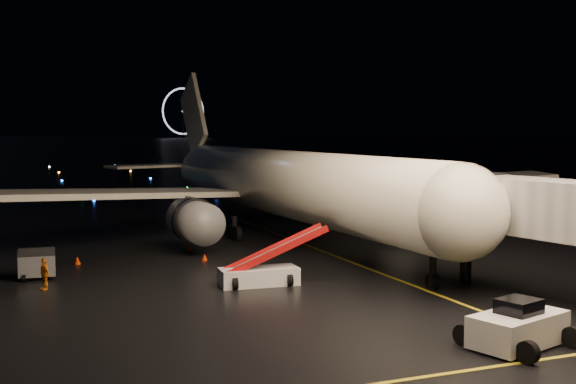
% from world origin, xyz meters
% --- Properties ---
extents(ground, '(2000.00, 2000.00, 0.00)m').
position_xyz_m(ground, '(0.00, 300.00, 0.00)').
color(ground, black).
rests_on(ground, ground).
extents(lane_centre, '(0.25, 80.00, 0.02)m').
position_xyz_m(lane_centre, '(12.00, 15.00, 0.01)').
color(lane_centre, gold).
rests_on(lane_centre, ground).
extents(airliner, '(57.03, 54.46, 15.40)m').
position_xyz_m(airliner, '(11.26, 25.99, 7.70)').
color(airliner, silver).
rests_on(airliner, ground).
extents(pushback_tug, '(4.79, 3.42, 2.06)m').
position_xyz_m(pushback_tug, '(9.77, -8.23, 1.03)').
color(pushback_tug, silver).
rests_on(pushback_tug, ground).
extents(belt_loader, '(6.88, 2.35, 3.28)m').
position_xyz_m(belt_loader, '(3.63, 7.25, 1.64)').
color(belt_loader, silver).
rests_on(belt_loader, ground).
extents(crew_c, '(0.77, 1.16, 1.84)m').
position_xyz_m(crew_c, '(-8.16, 10.61, 0.92)').
color(crew_c, orange).
rests_on(crew_c, ground).
extents(safety_cone_0, '(0.52, 0.52, 0.49)m').
position_xyz_m(safety_cone_0, '(2.75, 16.18, 0.24)').
color(safety_cone_0, '#ED2D00').
rests_on(safety_cone_0, ground).
extents(safety_cone_1, '(0.48, 0.48, 0.47)m').
position_xyz_m(safety_cone_1, '(2.78, 20.63, 0.23)').
color(safety_cone_1, '#ED2D00').
rests_on(safety_cone_1, ground).
extents(safety_cone_2, '(0.58, 0.58, 0.52)m').
position_xyz_m(safety_cone_2, '(-5.66, 18.02, 0.26)').
color(safety_cone_2, '#ED2D00').
rests_on(safety_cone_2, ground).
extents(ferris_wheel, '(49.33, 16.80, 52.00)m').
position_xyz_m(ferris_wheel, '(170.00, 720.00, 26.00)').
color(ferris_wheel, black).
rests_on(ferris_wheel, ground).
extents(taxiway_lights, '(164.00, 92.00, 0.36)m').
position_xyz_m(taxiway_lights, '(0.00, 106.00, 0.18)').
color(taxiway_lights, black).
rests_on(taxiway_lights, ground).
extents(baggage_cart_0, '(2.23, 1.62, 1.82)m').
position_xyz_m(baggage_cart_0, '(-8.42, 13.92, 0.91)').
color(baggage_cart_0, slate).
rests_on(baggage_cart_0, ground).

